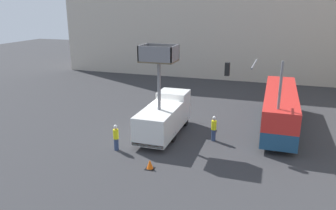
{
  "coord_description": "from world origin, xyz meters",
  "views": [
    {
      "loc": [
        8.12,
        -23.34,
        9.7
      ],
      "look_at": [
        0.43,
        0.19,
        2.13
      ],
      "focal_mm": 35.0,
      "sensor_mm": 36.0,
      "label": 1
    }
  ],
  "objects": [
    {
      "name": "ground_plane",
      "position": [
        0.0,
        0.0,
        0.0
      ],
      "size": [
        120.0,
        120.0,
        0.0
      ],
      "primitive_type": "plane",
      "color": "#333335"
    },
    {
      "name": "building_backdrop_far",
      "position": [
        0.0,
        25.14,
        9.99
      ],
      "size": [
        44.0,
        10.0,
        19.98
      ],
      "color": "#BCB2A3",
      "rests_on": "ground_plane"
    },
    {
      "name": "utility_truck",
      "position": [
        0.43,
        -0.68,
        1.62
      ],
      "size": [
        2.44,
        7.09,
        7.07
      ],
      "color": "silver",
      "rests_on": "ground_plane"
    },
    {
      "name": "city_bus",
      "position": [
        8.88,
        3.75,
        1.79
      ],
      "size": [
        2.47,
        11.91,
        3.06
      ],
      "rotation": [
        0.0,
        0.0,
        1.57
      ],
      "color": "navy",
      "rests_on": "ground_plane"
    },
    {
      "name": "traffic_light_pole",
      "position": [
        7.4,
        -1.22,
        4.26
      ],
      "size": [
        3.78,
        3.53,
        6.28
      ],
      "color": "slate",
      "rests_on": "ground_plane"
    },
    {
      "name": "road_worker_near_truck",
      "position": [
        -1.82,
        -4.51,
        0.94
      ],
      "size": [
        0.38,
        0.38,
        1.87
      ],
      "rotation": [
        0.0,
        0.0,
        6.1
      ],
      "color": "navy",
      "rests_on": "ground_plane"
    },
    {
      "name": "road_worker_directing",
      "position": [
        4.31,
        -0.77,
        0.97
      ],
      "size": [
        0.38,
        0.38,
        1.93
      ],
      "rotation": [
        0.0,
        0.0,
        1.97
      ],
      "color": "navy",
      "rests_on": "ground_plane"
    },
    {
      "name": "traffic_cone_near_truck",
      "position": [
        1.4,
        -6.37,
        0.29
      ],
      "size": [
        0.54,
        0.54,
        0.62
      ],
      "color": "black",
      "rests_on": "ground_plane"
    }
  ]
}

